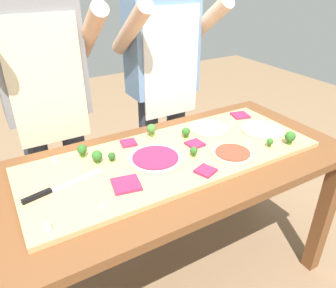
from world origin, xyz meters
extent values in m
plane|color=#896B4C|center=(0.00, 0.00, 0.00)|extent=(8.00, 8.00, 0.00)
cube|color=brown|center=(0.81, -0.32, 0.38)|extent=(0.07, 0.07, 0.76)
cube|color=brown|center=(0.81, 0.32, 0.38)|extent=(0.07, 0.07, 0.76)
cube|color=brown|center=(0.00, 0.00, 0.78)|extent=(1.75, 0.77, 0.04)
cube|color=tan|center=(0.06, 0.01, 0.81)|extent=(1.33, 0.52, 0.02)
cube|color=#B7BABF|center=(-0.37, 0.03, 0.82)|extent=(0.22, 0.07, 0.00)
cube|color=black|center=(-0.53, -0.01, 0.83)|extent=(0.11, 0.04, 0.02)
cylinder|color=beige|center=(-0.03, 0.01, 0.83)|extent=(0.25, 0.25, 0.01)
cylinder|color=#9E234C|center=(-0.03, 0.01, 0.83)|extent=(0.20, 0.20, 0.01)
cylinder|color=beige|center=(0.35, 0.14, 0.83)|extent=(0.21, 0.21, 0.01)
cylinder|color=beige|center=(0.35, 0.14, 0.83)|extent=(0.17, 0.17, 0.01)
cylinder|color=beige|center=(0.58, -0.01, 0.83)|extent=(0.22, 0.22, 0.01)
cylinder|color=silver|center=(0.58, -0.01, 0.83)|extent=(0.18, 0.18, 0.01)
cylinder|color=beige|center=(0.29, -0.13, 0.83)|extent=(0.19, 0.19, 0.01)
cylinder|color=#BC3D28|center=(0.29, -0.13, 0.83)|extent=(0.16, 0.16, 0.01)
cube|color=#9E234C|center=(0.61, 0.19, 0.83)|extent=(0.11, 0.11, 0.01)
cube|color=#9E234C|center=(0.19, 0.03, 0.83)|extent=(0.08, 0.08, 0.01)
cube|color=#9E234C|center=(0.10, -0.18, 0.83)|extent=(0.09, 0.09, 0.01)
cube|color=#9E234C|center=(-0.22, -0.10, 0.83)|extent=(0.12, 0.12, 0.01)
cube|color=#9E234C|center=(-0.07, 0.20, 0.83)|extent=(0.08, 0.08, 0.01)
cylinder|color=#2C5915|center=(-0.20, 0.10, 0.83)|extent=(0.01, 0.01, 0.01)
sphere|color=#23561E|center=(-0.20, 0.10, 0.85)|extent=(0.03, 0.03, 0.03)
cylinder|color=#366618|center=(-0.26, 0.12, 0.83)|extent=(0.02, 0.02, 0.02)
sphere|color=#2D6623|center=(-0.26, 0.12, 0.86)|extent=(0.05, 0.05, 0.05)
cylinder|color=#366618|center=(0.13, -0.05, 0.83)|extent=(0.02, 0.02, 0.02)
sphere|color=#2D6623|center=(0.13, -0.05, 0.85)|extent=(0.03, 0.03, 0.03)
cylinder|color=#366618|center=(-0.30, 0.20, 0.83)|extent=(0.02, 0.02, 0.02)
sphere|color=#2D6623|center=(-0.30, 0.20, 0.86)|extent=(0.04, 0.04, 0.04)
cylinder|color=#366618|center=(0.20, 0.12, 0.83)|extent=(0.02, 0.02, 0.02)
sphere|color=#2D6623|center=(0.20, 0.12, 0.85)|extent=(0.04, 0.04, 0.04)
cylinder|color=#366618|center=(0.59, -0.18, 0.83)|extent=(0.02, 0.02, 0.02)
sphere|color=#2D6623|center=(0.59, -0.18, 0.86)|extent=(0.05, 0.05, 0.05)
cylinder|color=#487A23|center=(0.06, 0.22, 0.83)|extent=(0.02, 0.02, 0.03)
sphere|color=#427F33|center=(0.06, 0.22, 0.86)|extent=(0.05, 0.05, 0.05)
cylinder|color=#366618|center=(0.49, -0.16, 0.83)|extent=(0.01, 0.01, 0.02)
sphere|color=#2D6623|center=(0.49, -0.16, 0.85)|extent=(0.03, 0.03, 0.03)
cube|color=white|center=(-0.53, -0.19, 0.83)|extent=(0.02, 0.02, 0.02)
cube|color=white|center=(-0.41, 0.22, 0.83)|extent=(0.03, 0.03, 0.02)
cube|color=white|center=(-0.35, -0.18, 0.83)|extent=(0.02, 0.02, 0.01)
cube|color=silver|center=(0.49, 0.12, 0.83)|extent=(0.02, 0.02, 0.02)
cube|color=white|center=(0.43, -0.07, 0.83)|extent=(0.01, 0.01, 0.01)
cylinder|color=#333847|center=(-0.45, 0.57, 0.45)|extent=(0.12, 0.12, 0.90)
cylinder|color=#333847|center=(-0.25, 0.57, 0.45)|extent=(0.12, 0.12, 0.90)
cube|color=gray|center=(-0.35, 0.57, 1.18)|extent=(0.40, 0.20, 0.55)
cube|color=beige|center=(-0.35, 0.47, 1.09)|extent=(0.34, 0.01, 0.60)
cylinder|color=tan|center=(-0.12, 0.47, 1.30)|extent=(0.08, 0.39, 0.31)
cylinder|color=#333847|center=(0.22, 0.57, 0.45)|extent=(0.12, 0.12, 0.90)
cylinder|color=#333847|center=(0.42, 0.57, 0.45)|extent=(0.12, 0.12, 0.90)
cube|color=#6689B2|center=(0.32, 0.57, 1.18)|extent=(0.40, 0.20, 0.55)
cube|color=silver|center=(0.32, 0.47, 1.09)|extent=(0.34, 0.01, 0.60)
cylinder|color=#DBB293|center=(0.09, 0.47, 1.30)|extent=(0.08, 0.39, 0.31)
cylinder|color=#DBB293|center=(0.55, 0.47, 1.30)|extent=(0.08, 0.39, 0.31)
camera|label=1|loc=(-0.59, -1.06, 1.56)|focal=34.37mm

